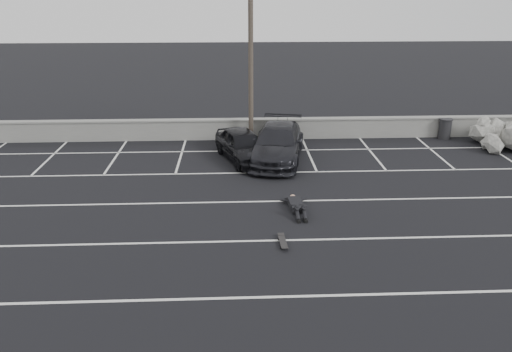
{
  "coord_description": "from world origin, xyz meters",
  "views": [
    {
      "loc": [
        0.54,
        -10.74,
        7.48
      ],
      "look_at": [
        1.27,
        6.03,
        1.0
      ],
      "focal_mm": 35.0,
      "sensor_mm": 36.0,
      "label": 1
    }
  ],
  "objects_px": {
    "utility_pole": "(251,52)",
    "person": "(295,200)",
    "car_left": "(243,145)",
    "trash_bin": "(445,128)",
    "skateboard": "(283,242)",
    "car_right": "(277,143)"
  },
  "relations": [
    {
      "from": "utility_pole",
      "to": "person",
      "type": "xyz_separation_m",
      "value": [
        1.32,
        -7.72,
        -4.25
      ]
    },
    {
      "from": "car_left",
      "to": "trash_bin",
      "type": "height_order",
      "value": "car_left"
    },
    {
      "from": "trash_bin",
      "to": "skateboard",
      "type": "xyz_separation_m",
      "value": [
        -9.38,
        -10.83,
        -0.46
      ]
    },
    {
      "from": "utility_pole",
      "to": "car_left",
      "type": "bearing_deg",
      "value": -100.19
    },
    {
      "from": "utility_pole",
      "to": "trash_bin",
      "type": "distance_m",
      "value": 10.76
    },
    {
      "from": "trash_bin",
      "to": "utility_pole",
      "type": "bearing_deg",
      "value": -177.71
    },
    {
      "from": "car_right",
      "to": "person",
      "type": "xyz_separation_m",
      "value": [
        0.23,
        -5.21,
        -0.52
      ]
    },
    {
      "from": "car_right",
      "to": "utility_pole",
      "type": "distance_m",
      "value": 4.63
    },
    {
      "from": "car_left",
      "to": "car_right",
      "type": "height_order",
      "value": "car_right"
    },
    {
      "from": "trash_bin",
      "to": "person",
      "type": "distance_m",
      "value": 11.89
    },
    {
      "from": "car_right",
      "to": "person",
      "type": "bearing_deg",
      "value": -76.43
    },
    {
      "from": "person",
      "to": "car_left",
      "type": "bearing_deg",
      "value": 104.75
    },
    {
      "from": "utility_pole",
      "to": "skateboard",
      "type": "relative_size",
      "value": 10.86
    },
    {
      "from": "utility_pole",
      "to": "trash_bin",
      "type": "xyz_separation_m",
      "value": [
        10.0,
        0.4,
        -3.97
      ]
    },
    {
      "from": "utility_pole",
      "to": "person",
      "type": "height_order",
      "value": "utility_pole"
    },
    {
      "from": "car_left",
      "to": "utility_pole",
      "type": "distance_m",
      "value": 4.57
    },
    {
      "from": "person",
      "to": "utility_pole",
      "type": "bearing_deg",
      "value": 95.8
    },
    {
      "from": "car_right",
      "to": "skateboard",
      "type": "distance_m",
      "value": 7.96
    },
    {
      "from": "car_left",
      "to": "car_right",
      "type": "bearing_deg",
      "value": -20.26
    },
    {
      "from": "car_left",
      "to": "utility_pole",
      "type": "height_order",
      "value": "utility_pole"
    },
    {
      "from": "car_right",
      "to": "trash_bin",
      "type": "distance_m",
      "value": 9.37
    },
    {
      "from": "utility_pole",
      "to": "person",
      "type": "distance_m",
      "value": 8.91
    }
  ]
}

